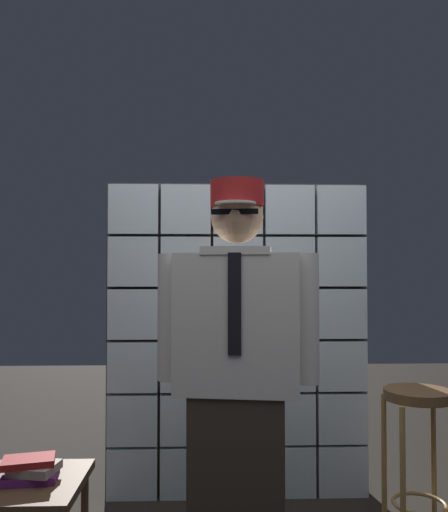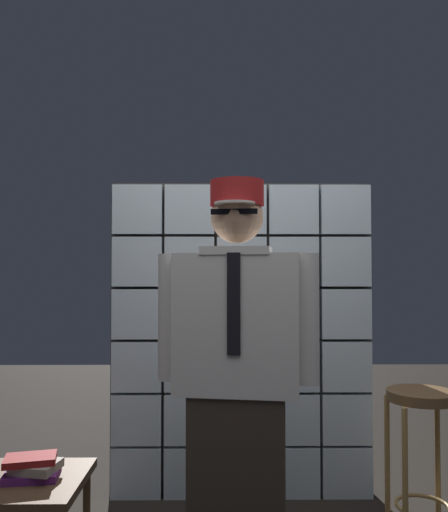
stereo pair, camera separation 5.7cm
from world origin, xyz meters
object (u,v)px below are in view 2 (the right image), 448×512
(standing_person, at_px, (237,376))
(bar_stool, at_px, (422,433))
(book_stack, at_px, (33,468))
(side_table, at_px, (25,493))

(standing_person, xyz_separation_m, bar_stool, (0.93, 0.30, -0.34))
(bar_stool, relative_size, book_stack, 3.21)
(side_table, bearing_deg, book_stack, -10.96)
(standing_person, bearing_deg, bar_stool, 26.56)
(bar_stool, bearing_deg, book_stack, -171.31)
(side_table, bearing_deg, bar_stool, 8.30)
(standing_person, bearing_deg, side_table, -173.20)
(side_table, bearing_deg, standing_person, -1.78)
(standing_person, bearing_deg, book_stack, -172.81)
(standing_person, height_order, side_table, standing_person)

